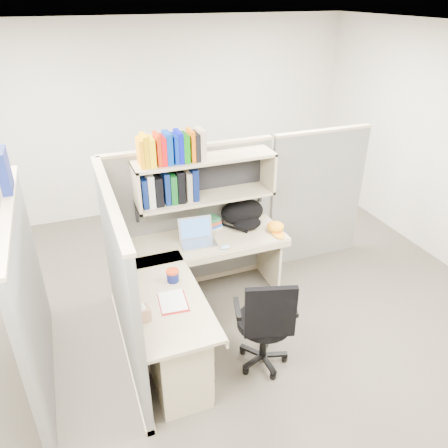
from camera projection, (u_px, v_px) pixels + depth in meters
name	position (u px, v px, depth m)	size (l,w,h in m)	color
ground	(221.00, 330.00, 4.33)	(6.00, 6.00, 0.00)	#3D392F
room_shell	(221.00, 179.00, 3.56)	(6.00, 6.00, 6.00)	beige
cubicle	(168.00, 237.00, 4.15)	(3.79, 1.84, 1.95)	#5B5C57
desk	(188.00, 325.00, 3.76)	(1.74, 1.75, 0.73)	tan
laptop	(198.00, 233.00, 4.32)	(0.35, 0.35, 0.25)	#ACACB0
backpack	(245.00, 214.00, 4.65)	(0.47, 0.37, 0.28)	black
orange_cap	(275.00, 227.00, 4.59)	(0.18, 0.21, 0.10)	orange
snack_canister	(173.00, 275.00, 3.80)	(0.11, 0.11, 0.11)	#0E1451
tissue_box	(142.00, 311.00, 3.34)	(0.11, 0.11, 0.17)	#AA7B60
mouse	(225.00, 247.00, 4.29)	(0.10, 0.07, 0.04)	#9CBADD
paper_cup	(195.00, 231.00, 4.51)	(0.07, 0.07, 0.10)	silver
book_stack	(209.00, 221.00, 4.67)	(0.19, 0.26, 0.12)	gray
loose_paper	(173.00, 301.00, 3.58)	(0.21, 0.28, 0.00)	white
task_chair	(265.00, 336.00, 3.75)	(0.56, 0.52, 0.99)	black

